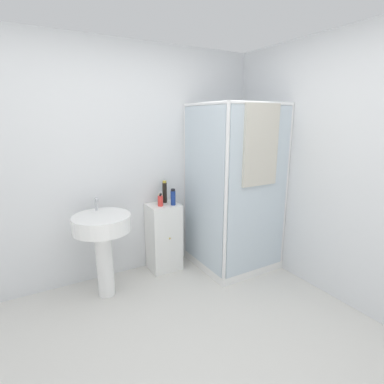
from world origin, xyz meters
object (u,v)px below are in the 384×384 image
object	(u,v)px
soap_dispenser	(160,201)
shampoo_bottle_tall_black	(165,192)
lotion_bottle_white	(160,199)
sink	(103,235)
shampoo_bottle_blue	(173,197)

from	to	relation	value
soap_dispenser	shampoo_bottle_tall_black	size ratio (longest dim) A/B	0.57
lotion_bottle_white	sink	bearing A→B (deg)	-161.23
sink	shampoo_bottle_tall_black	distance (m)	0.88
soap_dispenser	shampoo_bottle_blue	xyz separation A→B (m)	(0.14, -0.04, 0.03)
shampoo_bottle_blue	shampoo_bottle_tall_black	bearing A→B (deg)	104.89
sink	lotion_bottle_white	xyz separation A→B (m)	(0.72, 0.24, 0.21)
soap_dispenser	shampoo_bottle_tall_black	xyz separation A→B (m)	(0.10, 0.10, 0.07)
soap_dispenser	lotion_bottle_white	xyz separation A→B (m)	(0.03, 0.07, 0.00)
shampoo_bottle_tall_black	lotion_bottle_white	distance (m)	0.10
sink	shampoo_bottle_blue	distance (m)	0.87
shampoo_bottle_tall_black	sink	bearing A→B (deg)	-160.57
soap_dispenser	sink	bearing A→B (deg)	-165.75
soap_dispenser	shampoo_bottle_blue	bearing A→B (deg)	-14.77
soap_dispenser	shampoo_bottle_tall_black	distance (m)	0.16
sink	soap_dispenser	distance (m)	0.74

